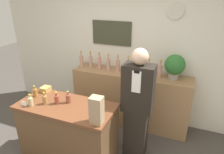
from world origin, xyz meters
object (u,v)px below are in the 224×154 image
shopkeeper (137,106)px  tape_dispenser (100,121)px  paper_bag (97,110)px  potted_plant (175,65)px

shopkeeper → tape_dispenser: (-0.29, -0.62, 0.09)m
paper_bag → tape_dispenser: 0.15m
shopkeeper → tape_dispenser: size_ratio=18.59×
potted_plant → paper_bag: 1.59m
paper_bag → potted_plant: bearing=63.6°
shopkeeper → tape_dispenser: shopkeeper is taller
shopkeeper → paper_bag: (-0.32, -0.64, 0.24)m
potted_plant → paper_bag: size_ratio=1.20×
shopkeeper → potted_plant: shopkeeper is taller
tape_dispenser → paper_bag: bearing=-139.2°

